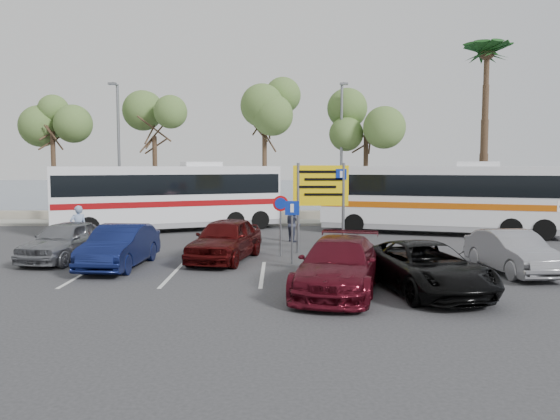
{
  "coord_description": "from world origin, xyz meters",
  "views": [
    {
      "loc": [
        -0.68,
        -18.41,
        3.54
      ],
      "look_at": [
        -0.62,
        3.0,
        1.75
      ],
      "focal_mm": 35.0,
      "sensor_mm": 36.0,
      "label": 1
    }
  ],
  "objects_px": {
    "street_lamp_left": "(118,146)",
    "suv_black": "(426,267)",
    "car_red": "(225,239)",
    "car_silver_a": "(65,241)",
    "car_maroon": "(339,265)",
    "car_silver_b": "(513,252)",
    "car_blue": "(120,246)",
    "pedestrian_far": "(293,224)",
    "direction_sign": "(321,192)",
    "pedestrian_near": "(78,228)",
    "street_lamp_right": "(342,146)",
    "coach_bus_left": "(169,199)",
    "coach_bus_right": "(439,201)"
  },
  "relations": [
    {
      "from": "direction_sign",
      "to": "car_blue",
      "type": "xyz_separation_m",
      "value": [
        -7.14,
        -3.05,
        -1.7
      ]
    },
    {
      "from": "car_blue",
      "to": "pedestrian_far",
      "type": "height_order",
      "value": "pedestrian_far"
    },
    {
      "from": "car_maroon",
      "to": "car_silver_b",
      "type": "xyz_separation_m",
      "value": [
        5.95,
        2.64,
        -0.06
      ]
    },
    {
      "from": "pedestrian_near",
      "to": "pedestrian_far",
      "type": "relative_size",
      "value": 1.14
    },
    {
      "from": "car_silver_a",
      "to": "pedestrian_near",
      "type": "relative_size",
      "value": 2.34
    },
    {
      "from": "street_lamp_left",
      "to": "pedestrian_far",
      "type": "xyz_separation_m",
      "value": [
        10.0,
        -7.02,
        -3.79
      ]
    },
    {
      "from": "street_lamp_right",
      "to": "car_maroon",
      "type": "relative_size",
      "value": 1.55
    },
    {
      "from": "car_silver_b",
      "to": "pedestrian_near",
      "type": "height_order",
      "value": "pedestrian_near"
    },
    {
      "from": "car_blue",
      "to": "suv_black",
      "type": "bearing_deg",
      "value": -16.76
    },
    {
      "from": "pedestrian_far",
      "to": "street_lamp_right",
      "type": "bearing_deg",
      "value": -52.31
    },
    {
      "from": "car_silver_b",
      "to": "pedestrian_far",
      "type": "bearing_deg",
      "value": 127.93
    },
    {
      "from": "street_lamp_left",
      "to": "suv_black",
      "type": "bearing_deg",
      "value": -51.79
    },
    {
      "from": "street_lamp_right",
      "to": "car_maroon",
      "type": "xyz_separation_m",
      "value": [
        -2.0,
        -17.02,
        -3.85
      ]
    },
    {
      "from": "suv_black",
      "to": "pedestrian_near",
      "type": "bearing_deg",
      "value": 136.62
    },
    {
      "from": "street_lamp_left",
      "to": "coach_bus_left",
      "type": "height_order",
      "value": "street_lamp_left"
    },
    {
      "from": "car_maroon",
      "to": "street_lamp_right",
      "type": "bearing_deg",
      "value": 97.71
    },
    {
      "from": "suv_black",
      "to": "pedestrian_far",
      "type": "xyz_separation_m",
      "value": [
        -3.4,
        10.0,
        0.11
      ]
    },
    {
      "from": "coach_bus_left",
      "to": "pedestrian_near",
      "type": "height_order",
      "value": "coach_bus_left"
    },
    {
      "from": "coach_bus_left",
      "to": "car_maroon",
      "type": "distance_m",
      "value": 15.91
    },
    {
      "from": "coach_bus_right",
      "to": "car_silver_a",
      "type": "xyz_separation_m",
      "value": [
        -16.03,
        -7.69,
        -0.97
      ]
    },
    {
      "from": "suv_black",
      "to": "car_silver_b",
      "type": "xyz_separation_m",
      "value": [
        3.55,
        2.64,
        -0.0
      ]
    },
    {
      "from": "street_lamp_left",
      "to": "car_blue",
      "type": "height_order",
      "value": "street_lamp_left"
    },
    {
      "from": "street_lamp_right",
      "to": "car_maroon",
      "type": "bearing_deg",
      "value": -96.7
    },
    {
      "from": "pedestrian_near",
      "to": "suv_black",
      "type": "bearing_deg",
      "value": 119.03
    },
    {
      "from": "car_red",
      "to": "suv_black",
      "type": "bearing_deg",
      "value": -26.42
    },
    {
      "from": "coach_bus_right",
      "to": "pedestrian_far",
      "type": "relative_size",
      "value": 7.44
    },
    {
      "from": "car_silver_a",
      "to": "car_maroon",
      "type": "relative_size",
      "value": 0.84
    },
    {
      "from": "direction_sign",
      "to": "coach_bus_left",
      "type": "distance_m",
      "value": 10.5
    },
    {
      "from": "coach_bus_right",
      "to": "street_lamp_left",
      "type": "bearing_deg",
      "value": 166.1
    },
    {
      "from": "car_maroon",
      "to": "coach_bus_right",
      "type": "bearing_deg",
      "value": 77.29
    },
    {
      "from": "coach_bus_right",
      "to": "pedestrian_near",
      "type": "relative_size",
      "value": 6.51
    },
    {
      "from": "suv_black",
      "to": "pedestrian_far",
      "type": "height_order",
      "value": "pedestrian_far"
    },
    {
      "from": "coach_bus_right",
      "to": "suv_black",
      "type": "distance_m",
      "value": 13.37
    },
    {
      "from": "direction_sign",
      "to": "car_maroon",
      "type": "bearing_deg",
      "value": -90.04
    },
    {
      "from": "direction_sign",
      "to": "car_blue",
      "type": "distance_m",
      "value": 7.95
    },
    {
      "from": "pedestrian_far",
      "to": "coach_bus_left",
      "type": "bearing_deg",
      "value": 29.22
    },
    {
      "from": "direction_sign",
      "to": "coach_bus_right",
      "type": "xyz_separation_m",
      "value": [
        6.5,
        5.99,
        -0.72
      ]
    },
    {
      "from": "street_lamp_right",
      "to": "car_blue",
      "type": "relative_size",
      "value": 1.81
    },
    {
      "from": "street_lamp_right",
      "to": "suv_black",
      "type": "xyz_separation_m",
      "value": [
        0.4,
        -17.02,
        -3.91
      ]
    },
    {
      "from": "street_lamp_right",
      "to": "pedestrian_far",
      "type": "distance_m",
      "value": 8.52
    },
    {
      "from": "coach_bus_right",
      "to": "pedestrian_far",
      "type": "xyz_separation_m",
      "value": [
        -7.5,
        -2.69,
        -0.9
      ]
    },
    {
      "from": "car_silver_a",
      "to": "car_silver_b",
      "type": "relative_size",
      "value": 1.03
    },
    {
      "from": "car_silver_b",
      "to": "suv_black",
      "type": "bearing_deg",
      "value": -148.78
    },
    {
      "from": "car_blue",
      "to": "car_red",
      "type": "bearing_deg",
      "value": 25.35
    },
    {
      "from": "car_maroon",
      "to": "car_silver_b",
      "type": "relative_size",
      "value": 1.23
    },
    {
      "from": "pedestrian_near",
      "to": "car_blue",
      "type": "bearing_deg",
      "value": 96.41
    },
    {
      "from": "street_lamp_right",
      "to": "pedestrian_far",
      "type": "height_order",
      "value": "street_lamp_right"
    },
    {
      "from": "coach_bus_right",
      "to": "car_silver_b",
      "type": "height_order",
      "value": "coach_bus_right"
    },
    {
      "from": "direction_sign",
      "to": "car_blue",
      "type": "bearing_deg",
      "value": -156.86
    },
    {
      "from": "street_lamp_left",
      "to": "suv_black",
      "type": "relative_size",
      "value": 1.61
    }
  ]
}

